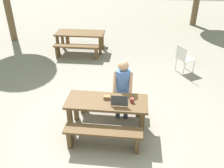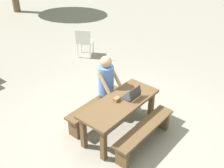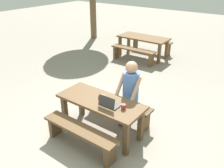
% 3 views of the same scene
% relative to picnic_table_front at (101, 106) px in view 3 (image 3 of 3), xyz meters
% --- Properties ---
extents(ground_plane, '(30.00, 30.00, 0.00)m').
position_rel_picnic_table_front_xyz_m(ground_plane, '(0.00, 0.00, -0.58)').
color(ground_plane, gray).
extents(picnic_table_front, '(1.65, 0.67, 0.71)m').
position_rel_picnic_table_front_xyz_m(picnic_table_front, '(0.00, 0.00, 0.00)').
color(picnic_table_front, brown).
rests_on(picnic_table_front, ground).
extents(bench_near, '(1.49, 0.30, 0.43)m').
position_rel_picnic_table_front_xyz_m(bench_near, '(0.00, -0.58, -0.27)').
color(bench_near, brown).
rests_on(bench_near, ground).
extents(bench_far, '(1.49, 0.30, 0.43)m').
position_rel_picnic_table_front_xyz_m(bench_far, '(0.00, 0.58, -0.27)').
color(bench_far, brown).
rests_on(bench_far, ground).
extents(laptop, '(0.33, 0.25, 0.22)m').
position_rel_picnic_table_front_xyz_m(laptop, '(0.26, -0.08, 0.18)').
color(laptop, '#2D2D2D').
rests_on(laptop, picnic_table_front).
extents(small_pouch, '(0.12, 0.09, 0.07)m').
position_rel_picnic_table_front_xyz_m(small_pouch, '(-0.01, 0.07, 0.16)').
color(small_pouch, olive).
rests_on(small_pouch, picnic_table_front).
extents(coffee_mug, '(0.08, 0.08, 0.09)m').
position_rel_picnic_table_front_xyz_m(coffee_mug, '(0.51, -0.00, 0.17)').
color(coffee_mug, '#99332D').
rests_on(coffee_mug, picnic_table_front).
extents(person_seated, '(0.42, 0.41, 1.34)m').
position_rel_picnic_table_front_xyz_m(person_seated, '(0.28, 0.54, 0.20)').
color(person_seated, '#333847').
rests_on(person_seated, ground).
extents(picnic_table_mid, '(1.76, 0.80, 0.72)m').
position_rel_picnic_table_front_xyz_m(picnic_table_mid, '(-1.54, 4.29, 0.03)').
color(picnic_table_mid, brown).
rests_on(picnic_table_mid, ground).
extents(bench_mid_south, '(1.58, 0.31, 0.47)m').
position_rel_picnic_table_front_xyz_m(bench_mid_south, '(-1.53, 3.62, -0.24)').
color(bench_mid_south, brown).
rests_on(bench_mid_south, ground).
extents(bench_mid_north, '(1.58, 0.31, 0.47)m').
position_rel_picnic_table_front_xyz_m(bench_mid_north, '(-1.54, 4.96, -0.24)').
color(bench_mid_north, brown).
rests_on(bench_mid_north, ground).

